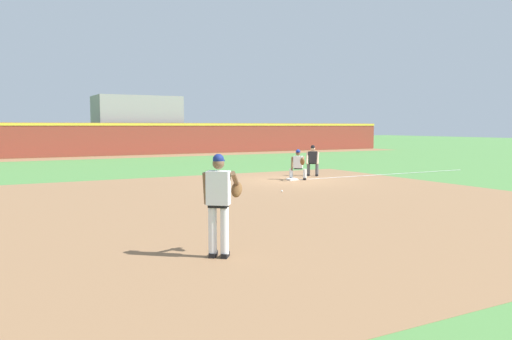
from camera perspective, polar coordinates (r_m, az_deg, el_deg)
The scene contains 11 objects.
ground_plane at distance 21.68m, azimuth 4.11°, elevation -1.18°, with size 160.00×160.00×0.00m, color #518942.
infield_dirt_patch at distance 15.30m, azimuth 1.67°, elevation -3.76°, with size 18.00×18.00×0.01m, color #936B47.
warning_track_strip at distance 39.95m, azimuth -11.52°, elevation 1.58°, with size 48.00×3.20×0.01m, color #936B47.
foul_line_stripe at distance 24.96m, azimuth 14.53°, elevation -0.49°, with size 10.71×0.10×0.00m, color white.
first_base_bag at distance 21.67m, azimuth 4.11°, elevation -1.06°, with size 0.38×0.38×0.09m, color white.
baseball at distance 17.77m, azimuth 2.97°, elevation -2.43°, with size 0.07×0.07×0.07m, color white.
pitcher at distance 8.88m, azimuth -4.16°, elevation -3.31°, with size 0.85×0.54×1.86m.
first_baseman at distance 21.77m, azimuth 4.86°, elevation 0.78°, with size 0.71×1.09×1.34m.
umpire at distance 23.55m, azimuth 6.50°, elevation 1.23°, with size 0.68×0.66×1.46m.
outfield_wall at distance 41.81m, azimuth -12.36°, elevation 3.62°, with size 48.00×0.54×2.60m.
stadium_seating_block at distance 44.59m, azimuth -13.43°, elevation 5.08°, with size 7.04×4.20×4.90m.
Camera 1 is at (-11.61, -18.15, 2.35)m, focal length 35.00 mm.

